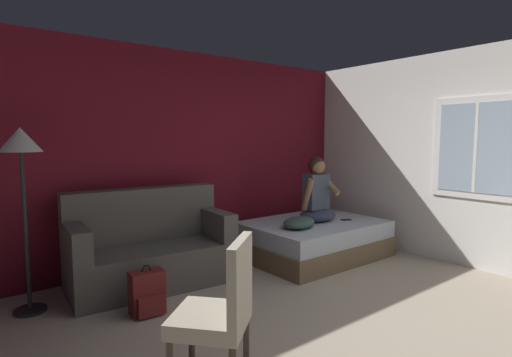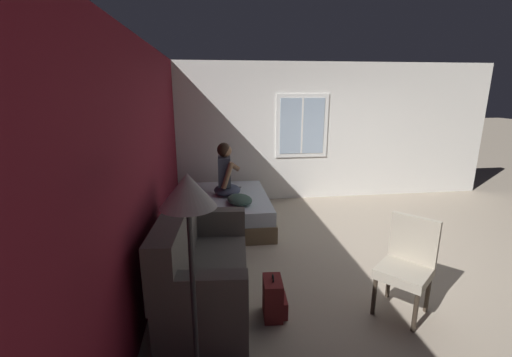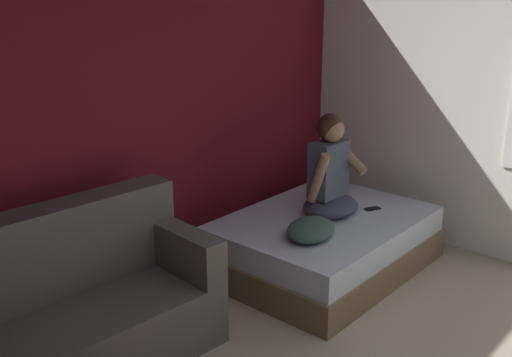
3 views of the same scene
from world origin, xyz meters
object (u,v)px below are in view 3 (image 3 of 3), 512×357
object	(u,v)px
couch	(79,310)
person_seated	(330,175)
throw_pillow	(311,229)
bed	(324,243)
cell_phone	(372,209)

from	to	relation	value
couch	person_seated	world-z (taller)	person_seated
person_seated	throw_pillow	size ratio (longest dim) A/B	1.82
bed	person_seated	size ratio (longest dim) A/B	2.11
couch	throw_pillow	xyz separation A→B (m)	(1.73, -0.56, 0.16)
couch	throw_pillow	size ratio (longest dim) A/B	3.66
person_seated	throw_pillow	distance (m)	0.61
bed	throw_pillow	xyz separation A→B (m)	(-0.44, -0.17, 0.31)
bed	person_seated	world-z (taller)	person_seated
bed	throw_pillow	bearing A→B (deg)	-159.19
bed	throw_pillow	distance (m)	0.57
cell_phone	couch	bearing A→B (deg)	101.70
person_seated	throw_pillow	world-z (taller)	person_seated
couch	throw_pillow	world-z (taller)	couch
couch	person_seated	distance (m)	2.32
person_seated	cell_phone	distance (m)	0.54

